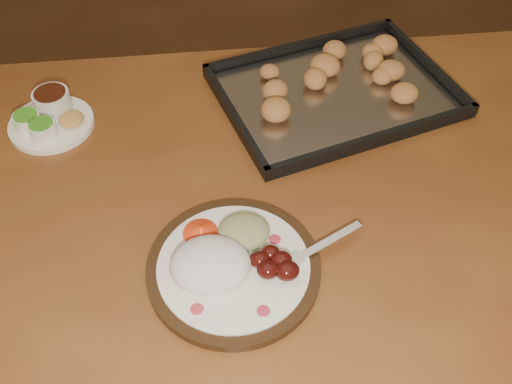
{
  "coord_description": "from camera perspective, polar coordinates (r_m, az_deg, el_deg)",
  "views": [
    {
      "loc": [
        -0.01,
        -0.92,
        1.52
      ],
      "look_at": [
        0.03,
        -0.26,
        0.77
      ],
      "focal_mm": 40.0,
      "sensor_mm": 36.0,
      "label": 1
    }
  ],
  "objects": [
    {
      "name": "ground",
      "position": [
        1.78,
        -1.62,
        -10.3
      ],
      "size": [
        4.0,
        4.0,
        0.0
      ],
      "primitive_type": "plane",
      "color": "brown",
      "rests_on": "ground"
    },
    {
      "name": "dining_table",
      "position": [
        1.1,
        -3.02,
        -3.82
      ],
      "size": [
        1.54,
        0.96,
        0.75
      ],
      "rotation": [
        0.0,
        0.0,
        0.04
      ],
      "color": "brown",
      "rests_on": "ground"
    },
    {
      "name": "dinner_plate",
      "position": [
        0.91,
        -2.66,
        -7.08
      ],
      "size": [
        0.36,
        0.28,
        0.06
      ],
      "rotation": [
        0.0,
        0.0,
        0.05
      ],
      "color": "black",
      "rests_on": "dining_table"
    },
    {
      "name": "condiment_saucer",
      "position": [
        1.21,
        -19.98,
        7.05
      ],
      "size": [
        0.17,
        0.17,
        0.06
      ],
      "rotation": [
        0.0,
        0.0,
        -0.35
      ],
      "color": "white",
      "rests_on": "dining_table"
    },
    {
      "name": "baking_tray",
      "position": [
        1.23,
        7.88,
        10.07
      ],
      "size": [
        0.55,
        0.48,
        0.05
      ],
      "rotation": [
        0.0,
        0.0,
        0.33
      ],
      "color": "black",
      "rests_on": "dining_table"
    }
  ]
}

